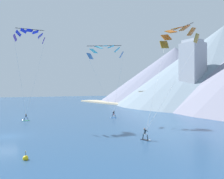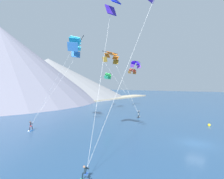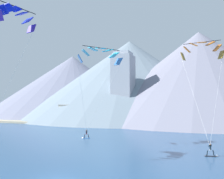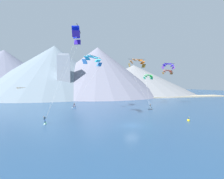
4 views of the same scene
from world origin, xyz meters
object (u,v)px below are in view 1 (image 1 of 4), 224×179
Objects in this scene: kitesurfer_near_trail at (25,119)px; kitesurfer_mid_center at (113,116)px; parafoil_kite_near_lead at (178,35)px; parafoil_kite_near_trail at (30,35)px; parafoil_kite_mid_center at (105,50)px; kitesurfer_near_lead at (146,137)px; race_marker_buoy at (26,158)px.

kitesurfer_near_trail is 0.99× the size of kitesurfer_mid_center.
parafoil_kite_near_lead is 29.15m from parafoil_kite_near_trail.
kitesurfer_near_lead is at bearing -11.67° from parafoil_kite_mid_center.
parafoil_kite_near_lead is at bearing 40.55° from parafoil_kite_near_trail.
kitesurfer_mid_center reaches higher than kitesurfer_near_lead.
parafoil_kite_near_trail is at bearing -139.45° from parafoil_kite_near_lead.
kitesurfer_mid_center is at bearing 91.26° from parafoil_kite_near_trail.
kitesurfer_mid_center is 27.06m from parafoil_kite_near_trail.
race_marker_buoy is at bearing -46.67° from kitesurfer_mid_center.
race_marker_buoy is at bearing -9.86° from kitesurfer_near_trail.
kitesurfer_near_trail is (-29.51, -10.80, -0.11)m from kitesurfer_near_lead.
parafoil_kite_near_trail reaches higher than kitesurfer_mid_center.
parafoil_kite_mid_center is at bearing 168.33° from kitesurfer_near_lead.
kitesurfer_near_trail is 20.97m from kitesurfer_mid_center.
kitesurfer_near_lead is at bearing -81.04° from parafoil_kite_near_lead.
kitesurfer_near_lead is 31.43m from kitesurfer_near_trail.
parafoil_kite_near_lead is (28.28, 18.66, 15.68)m from kitesurfer_near_trail.
parafoil_kite_near_trail is 1.17× the size of parafoil_kite_mid_center.
kitesurfer_near_lead is 17.49m from parafoil_kite_near_lead.
kitesurfer_near_lead is 25.55m from kitesurfer_mid_center.
parafoil_kite_near_lead is (22.53, -1.50, 15.57)m from kitesurfer_mid_center.
parafoil_kite_near_trail is (-23.33, -11.04, 17.78)m from kitesurfer_near_lead.
kitesurfer_mid_center is at bearing 158.50° from kitesurfer_near_lead.
kitesurfer_mid_center reaches higher than race_marker_buoy.
kitesurfer_near_lead is 0.11× the size of parafoil_kite_near_lead.
race_marker_buoy is (1.35, -23.81, -15.96)m from parafoil_kite_near_lead.
kitesurfer_mid_center is 0.12× the size of parafoil_kite_mid_center.
parafoil_kite_near_lead reaches higher than race_marker_buoy.
parafoil_kite_mid_center is 15.26× the size of race_marker_buoy.
kitesurfer_near_lead is 1.01× the size of kitesurfer_near_trail.
parafoil_kite_near_lead is 15.75× the size of race_marker_buoy.
kitesurfer_near_trail is 1.74× the size of race_marker_buoy.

